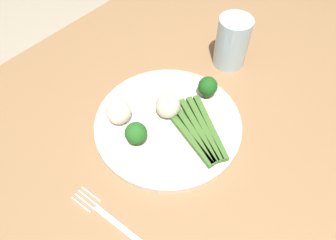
{
  "coord_description": "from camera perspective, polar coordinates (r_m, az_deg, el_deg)",
  "views": [
    {
      "loc": [
        -0.35,
        -0.25,
        1.26
      ],
      "look_at": [
        -0.07,
        -0.01,
        0.77
      ],
      "focal_mm": 32.78,
      "sensor_mm": 36.0,
      "label": 1
    }
  ],
  "objects": [
    {
      "name": "ground_plane",
      "position": [
        1.34,
        1.61,
        -17.88
      ],
      "size": [
        6.0,
        6.0,
        0.02
      ],
      "primitive_type": "cube",
      "color": "#B7A88E"
    },
    {
      "name": "dining_table",
      "position": [
        0.76,
        2.71,
        -2.13
      ],
      "size": [
        1.3,
        0.82,
        0.75
      ],
      "color": "#9E754C",
      "rests_on": "ground_plane"
    },
    {
      "name": "plate",
      "position": [
        0.62,
        0.0,
        -0.68
      ],
      "size": [
        0.3,
        0.3,
        0.01
      ],
      "primitive_type": "cylinder",
      "color": "silver",
      "rests_on": "dining_table"
    },
    {
      "name": "asparagus_bundle",
      "position": [
        0.6,
        5.62,
        -1.87
      ],
      "size": [
        0.12,
        0.17,
        0.01
      ],
      "rotation": [
        0.0,
        0.0,
        1.1
      ],
      "color": "#47752D",
      "rests_on": "plate"
    },
    {
      "name": "broccoli_back",
      "position": [
        0.64,
        7.4,
        6.18
      ],
      "size": [
        0.04,
        0.04,
        0.05
      ],
      "color": "#4C7F2B",
      "rests_on": "plate"
    },
    {
      "name": "broccoli_near_center",
      "position": [
        0.57,
        -6.23,
        -2.3
      ],
      "size": [
        0.04,
        0.04,
        0.05
      ],
      "color": "#568E33",
      "rests_on": "plate"
    },
    {
      "name": "cauliflower_front",
      "position": [
        0.61,
        -9.19,
        1.47
      ],
      "size": [
        0.05,
        0.05,
        0.05
      ],
      "primitive_type": "sphere",
      "color": "white",
      "rests_on": "plate"
    },
    {
      "name": "cauliflower_right",
      "position": [
        0.61,
        -0.26,
        2.86
      ],
      "size": [
        0.05,
        0.05,
        0.05
      ],
      "primitive_type": "sphere",
      "color": "beige",
      "rests_on": "plate"
    },
    {
      "name": "fork",
      "position": [
        0.55,
        -10.65,
        -17.61
      ],
      "size": [
        0.03,
        0.17,
        0.0
      ],
      "rotation": [
        0.0,
        0.0,
        1.65
      ],
      "color": "silver",
      "rests_on": "dining_table"
    },
    {
      "name": "water_glass",
      "position": [
        0.73,
        12.11,
        13.82
      ],
      "size": [
        0.07,
        0.07,
        0.12
      ],
      "primitive_type": "cylinder",
      "color": "silver",
      "rests_on": "dining_table"
    }
  ]
}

